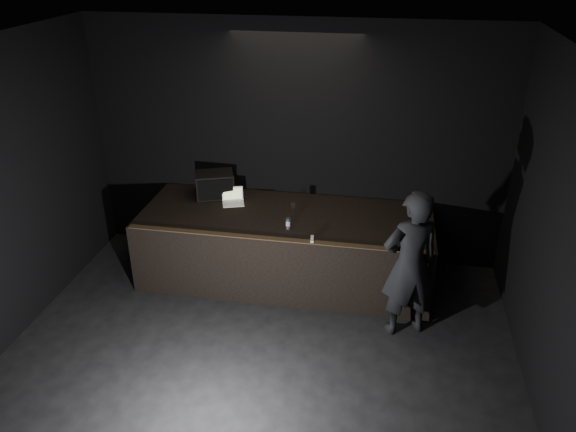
# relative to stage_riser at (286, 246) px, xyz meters

# --- Properties ---
(ground) EXTENTS (7.00, 7.00, 0.00)m
(ground) POSITION_rel_stage_riser_xyz_m (0.00, -2.73, -0.50)
(ground) COLOR black
(ground) RESTS_ON ground
(room_walls) EXTENTS (6.10, 7.10, 3.52)m
(room_walls) POSITION_rel_stage_riser_xyz_m (0.00, -2.73, 1.52)
(room_walls) COLOR black
(room_walls) RESTS_ON ground
(stage_riser) EXTENTS (4.00, 1.50, 1.00)m
(stage_riser) POSITION_rel_stage_riser_xyz_m (0.00, 0.00, 0.00)
(stage_riser) COLOR black
(stage_riser) RESTS_ON ground
(riser_lip) EXTENTS (3.92, 0.10, 0.01)m
(riser_lip) POSITION_rel_stage_riser_xyz_m (0.00, -0.71, 0.51)
(riser_lip) COLOR brown
(riser_lip) RESTS_ON stage_riser
(stage_monitor) EXTENTS (0.64, 0.56, 0.36)m
(stage_monitor) POSITION_rel_stage_riser_xyz_m (-1.13, 0.43, 0.68)
(stage_monitor) COLOR black
(stage_monitor) RESTS_ON stage_riser
(cable) EXTENTS (0.67, 0.51, 0.02)m
(cable) POSITION_rel_stage_riser_xyz_m (-0.51, 0.58, 0.51)
(cable) COLOR black
(cable) RESTS_ON stage_riser
(laptop) EXTENTS (0.37, 0.35, 0.21)m
(laptop) POSITION_rel_stage_riser_xyz_m (-0.81, 0.25, 0.55)
(laptop) COLOR silver
(laptop) RESTS_ON stage_riser
(beer_can) EXTENTS (0.06, 0.06, 0.15)m
(beer_can) POSITION_rel_stage_riser_xyz_m (0.11, -0.40, 0.57)
(beer_can) COLOR silver
(beer_can) RESTS_ON stage_riser
(plastic_cup) EXTENTS (0.07, 0.07, 0.09)m
(plastic_cup) POSITION_rel_stage_riser_xyz_m (0.07, 0.20, 0.55)
(plastic_cup) COLOR white
(plastic_cup) RESTS_ON stage_riser
(wii_remote) EXTENTS (0.06, 0.17, 0.03)m
(wii_remote) POSITION_rel_stage_riser_xyz_m (0.46, -0.65, 0.52)
(wii_remote) COLOR silver
(wii_remote) RESTS_ON stage_riser
(person) EXTENTS (0.82, 0.69, 1.90)m
(person) POSITION_rel_stage_riser_xyz_m (1.67, -0.95, 0.45)
(person) COLOR black
(person) RESTS_ON ground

